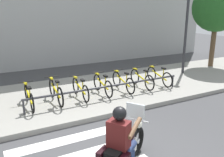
{
  "coord_description": "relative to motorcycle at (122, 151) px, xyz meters",
  "views": [
    {
      "loc": [
        -2.03,
        -3.64,
        3.12
      ],
      "look_at": [
        1.22,
        2.49,
        1.14
      ],
      "focal_mm": 38.65,
      "sensor_mm": 36.0,
      "label": 1
    }
  ],
  "objects": [
    {
      "name": "rider",
      "position": [
        -0.07,
        -0.04,
        0.37
      ],
      "size": [
        0.77,
        0.73,
        1.45
      ],
      "color": "#591919",
      "rests_on": "ground"
    },
    {
      "name": "bicycle_6",
      "position": [
        4.08,
        4.0,
        0.03
      ],
      "size": [
        0.48,
        1.65,
        0.75
      ],
      "color": "black",
      "rests_on": "sidewalk"
    },
    {
      "name": "bicycle_1",
      "position": [
        -0.22,
        4.0,
        0.05
      ],
      "size": [
        0.48,
        1.73,
        0.8
      ],
      "color": "black",
      "rests_on": "sidewalk"
    },
    {
      "name": "tree_near_rack",
      "position": [
        8.7,
        5.33,
        2.76
      ],
      "size": [
        2.5,
        2.5,
        4.5
      ],
      "color": "brown",
      "rests_on": "ground"
    },
    {
      "name": "motorcycle",
      "position": [
        0.0,
        0.0,
        0.0
      ],
      "size": [
        1.83,
        1.27,
        1.25
      ],
      "color": "black",
      "rests_on": "ground"
    },
    {
      "name": "sidewalk",
      "position": [
        -0.08,
        4.53,
        -0.39
      ],
      "size": [
        24.0,
        4.4,
        0.15
      ],
      "primitive_type": "cube",
      "color": "gray",
      "rests_on": "ground"
    },
    {
      "name": "street_lamp",
      "position": [
        6.28,
        4.93,
        2.04
      ],
      "size": [
        0.28,
        0.28,
        4.12
      ],
      "color": "#2D2D33",
      "rests_on": "ground"
    },
    {
      "name": "crosswalk_stripe_4",
      "position": [
        -0.65,
        1.7,
        -0.46
      ],
      "size": [
        2.8,
        0.4,
        0.01
      ],
      "primitive_type": "cube",
      "color": "white",
      "rests_on": "ground"
    },
    {
      "name": "bicycle_3",
      "position": [
        1.5,
        4.0,
        0.03
      ],
      "size": [
        0.48,
        1.59,
        0.76
      ],
      "color": "black",
      "rests_on": "sidewalk"
    },
    {
      "name": "bicycle_2",
      "position": [
        0.64,
        4.0,
        0.02
      ],
      "size": [
        0.48,
        1.61,
        0.72
      ],
      "color": "black",
      "rests_on": "sidewalk"
    },
    {
      "name": "bicycle_5",
      "position": [
        3.22,
        4.0,
        0.03
      ],
      "size": [
        0.48,
        1.64,
        0.75
      ],
      "color": "black",
      "rests_on": "sidewalk"
    },
    {
      "name": "bicycle_4",
      "position": [
        2.36,
        4.0,
        0.03
      ],
      "size": [
        0.48,
        1.67,
        0.75
      ],
      "color": "black",
      "rests_on": "sidewalk"
    },
    {
      "name": "crosswalk_stripe_3",
      "position": [
        -0.65,
        0.9,
        -0.46
      ],
      "size": [
        2.8,
        0.4,
        0.01
      ],
      "primitive_type": "cube",
      "color": "white",
      "rests_on": "ground"
    },
    {
      "name": "bike_rack",
      "position": [
        1.5,
        3.45,
        0.11
      ],
      "size": [
        5.76,
        0.07,
        0.49
      ],
      "color": "#333338",
      "rests_on": "sidewalk"
    },
    {
      "name": "bicycle_0",
      "position": [
        -1.08,
        4.0,
        0.02
      ],
      "size": [
        0.48,
        1.69,
        0.73
      ],
      "color": "black",
      "rests_on": "sidewalk"
    }
  ]
}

